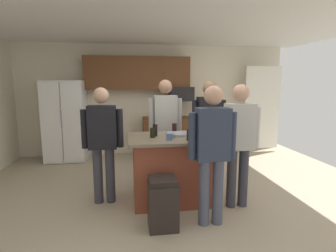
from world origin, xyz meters
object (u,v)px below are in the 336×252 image
Objects in this scene: glass_dark_ale at (153,133)px; person_guest_left at (239,138)px; kitchen_island at (171,168)px; person_host_foreground at (165,123)px; trash_bin at (163,203)px; person_guest_by_door at (212,147)px; person_elder_center at (209,125)px; mug_ceramic_white at (169,137)px; person_guest_right at (103,138)px; glass_stout_tall at (189,135)px; glass_pilsner at (199,129)px; serving_tray at (183,134)px; refrigerator at (66,121)px; glass_short_whisky at (155,130)px; tumbler_amber at (174,128)px; microwave_over_range at (181,94)px.

person_guest_left is at bearing -15.15° from glass_dark_ale.
kitchen_island is at bearing -0.00° from person_guest_left.
trash_bin is (-0.25, -1.53, -0.72)m from person_host_foreground.
person_guest_by_door is at bearing 59.87° from person_guest_left.
person_elder_center is 1.08m from mug_ceramic_white.
person_guest_right reaches higher than kitchen_island.
glass_stout_tall is 0.27m from mug_ceramic_white.
serving_tray is at bearing -159.92° from glass_pilsner.
refrigerator is at bearing 125.04° from glass_dark_ale.
glass_dark_ale is at bearing -54.96° from refrigerator.
person_guest_left is 0.64m from glass_pilsner.
tumbler_amber is at bearing 33.34° from glass_short_whisky.
person_guest_left is 11.53× the size of glass_stout_tall.
kitchen_island is 0.97m from person_host_foreground.
mug_ceramic_white is (-0.70, -2.73, -0.46)m from microwave_over_range.
glass_short_whisky reaches higher than glass_stout_tall.
kitchen_island is 0.78m from trash_bin.
person_guest_left reaches higher than tumbler_amber.
serving_tray is (0.39, -0.04, -0.06)m from glass_short_whisky.
glass_short_whisky is 1.24× the size of glass_dark_ale.
person_elder_center is 11.93× the size of tumbler_amber.
mug_ceramic_white is 0.63m from glass_pilsner.
tumbler_amber is at bearing 71.66° from kitchen_island.
trash_bin is at bearing -106.52° from kitchen_island.
glass_dark_ale is (-0.30, -0.83, -0.01)m from person_host_foreground.
person_elder_center is at bearing 36.77° from kitchen_island.
refrigerator reaches higher than glass_short_whisky.
glass_dark_ale reaches higher than mug_ceramic_white.
person_guest_by_door is 0.67m from mug_ceramic_white.
glass_short_whisky reaches higher than kitchen_island.
person_elder_center reaches higher than glass_stout_tall.
microwave_over_range is 2.76m from kitchen_island.
glass_short_whisky reaches higher than tumbler_amber.
kitchen_island is 1.99× the size of trash_bin.
person_guest_left is 0.67m from glass_stout_tall.
glass_stout_tall is at bearing 47.26° from trash_bin.
trash_bin is at bearing -107.22° from mug_ceramic_white.
trash_bin is (0.05, -0.70, -0.71)m from glass_dark_ale.
serving_tray is (0.08, -0.25, -0.05)m from tumbler_amber.
mug_ceramic_white is at bearing -14.01° from person_guest_right.
refrigerator reaches higher than tumbler_amber.
glass_pilsner is (-0.27, -0.39, 0.01)m from person_elder_center.
person_guest_right is at bearing -123.12° from microwave_over_range.
tumbler_amber is at bearing 16.26° from person_guest_right.
person_elder_center reaches higher than microwave_over_range.
glass_short_whisky is at bearing 116.96° from mug_ceramic_white.
glass_pilsner is at bearing 52.89° from trash_bin.
person_host_foreground is 0.77m from glass_pilsner.
glass_stout_tall is at bearing -12.76° from person_guest_right.
refrigerator is at bearing 10.46° from person_guest_by_door.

